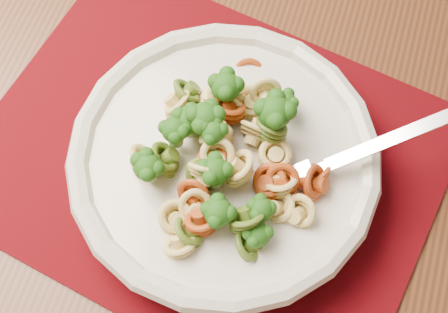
# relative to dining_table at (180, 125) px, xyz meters

# --- Properties ---
(dining_table) EXTENTS (1.44, 0.97, 0.75)m
(dining_table) POSITION_rel_dining_table_xyz_m (0.00, 0.00, 0.00)
(dining_table) COLOR #572E18
(dining_table) RESTS_ON ground
(placemat) EXTENTS (0.47, 0.40, 0.00)m
(placemat) POSITION_rel_dining_table_xyz_m (0.05, -0.08, 0.10)
(placemat) COLOR #4C0306
(placemat) RESTS_ON dining_table
(pasta_bowl) EXTENTS (0.27, 0.27, 0.05)m
(pasta_bowl) POSITION_rel_dining_table_xyz_m (0.07, -0.09, 0.14)
(pasta_bowl) COLOR silver
(pasta_bowl) RESTS_ON placemat
(pasta_broccoli_heap) EXTENTS (0.23, 0.23, 0.06)m
(pasta_broccoli_heap) POSITION_rel_dining_table_xyz_m (0.07, -0.09, 0.15)
(pasta_broccoli_heap) COLOR #E9BF73
(pasta_broccoli_heap) RESTS_ON pasta_bowl
(fork) EXTENTS (0.17, 0.11, 0.08)m
(fork) POSITION_rel_dining_table_xyz_m (0.14, -0.09, 0.15)
(fork) COLOR silver
(fork) RESTS_ON pasta_bowl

